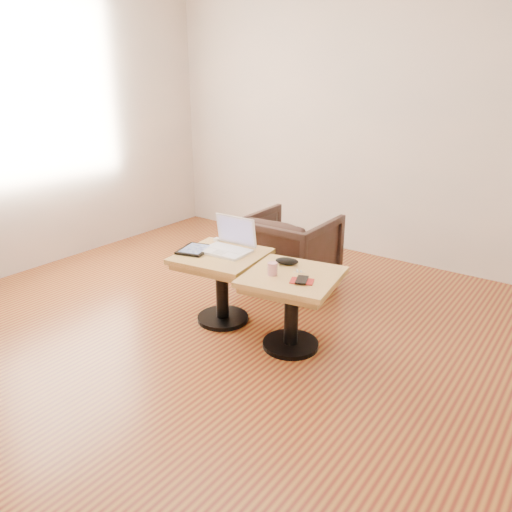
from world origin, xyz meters
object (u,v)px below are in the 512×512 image
Objects in this scene: side_table_left at (222,271)px; armchair at (290,251)px; laptop at (229,244)px; side_table_right at (292,293)px; striped_cup at (272,269)px.

armchair is at bearing 78.40° from side_table_left.
side_table_left is at bearing -93.08° from laptop.
side_table_left is 0.93× the size of armchair.
side_table_left is 0.61m from side_table_right.
side_table_left is 0.97× the size of side_table_right.
laptop is at bearing 84.74° from armchair.
side_table_left is 0.20m from laptop.
armchair reaches higher than side_table_left.
laptop is at bearing 81.42° from side_table_left.
armchair is (-0.46, 0.93, -0.24)m from striped_cup.
side_table_left and side_table_right have the same top height.
side_table_left is 8.00× the size of striped_cup.
laptop reaches higher than side_table_left.
side_table_right is (0.61, -0.02, 0.00)m from side_table_left.
side_table_right is at bearing 39.30° from striped_cup.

